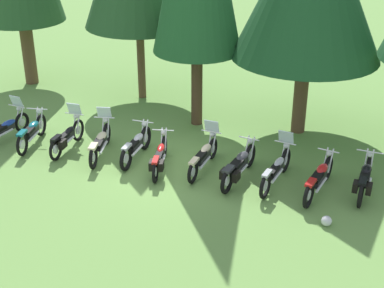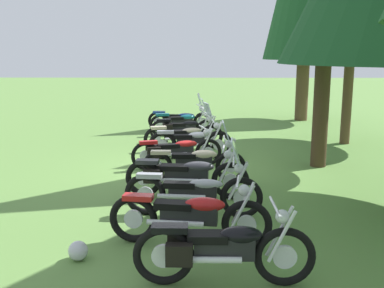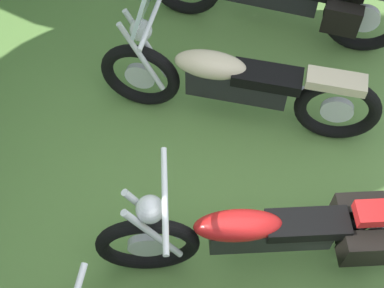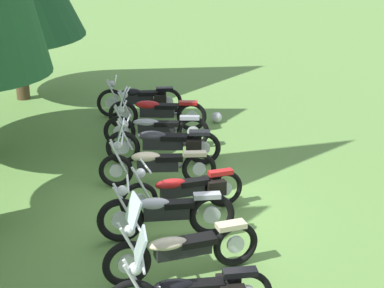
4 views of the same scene
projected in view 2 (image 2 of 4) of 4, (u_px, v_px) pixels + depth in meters
The scene contains 13 objects.
ground_plane at pixel (185, 169), 11.22m from camera, with size 80.00×80.00×0.00m, color #608C42.
motorcycle_0 at pixel (181, 118), 16.64m from camera, with size 0.68×2.36×1.34m.
motorcycle_1 at pixel (182, 122), 15.64m from camera, with size 0.78×2.19×1.02m.
motorcycle_2 at pixel (183, 128), 14.41m from camera, with size 0.65×2.18×1.37m.
motorcycle_3 at pixel (185, 135), 13.27m from camera, with size 0.89×2.32×1.37m.
motorcycle_4 at pixel (191, 142), 12.14m from camera, with size 0.70×2.24×1.03m.
motorcycle_5 at pixel (175, 150), 11.21m from camera, with size 0.90×2.22×1.00m.
motorcycle_6 at pixel (196, 161), 10.02m from camera, with size 0.64×2.28×1.35m.
motorcycle_7 at pixel (185, 174), 8.90m from camera, with size 0.70×2.43×1.02m.
motorcycle_8 at pixel (195, 191), 7.87m from camera, with size 0.64×2.40×1.38m.
motorcycle_9 at pixel (190, 215), 6.67m from camera, with size 0.61×2.41×1.02m.
motorcycle_10 at pixel (221, 249), 5.52m from camera, with size 0.73×2.23×1.03m.
dropped_helmet at pixel (78, 251), 6.26m from camera, with size 0.27×0.27×0.27m, color silver.
Camera 2 is at (10.87, 0.33, 2.81)m, focal length 42.81 mm.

